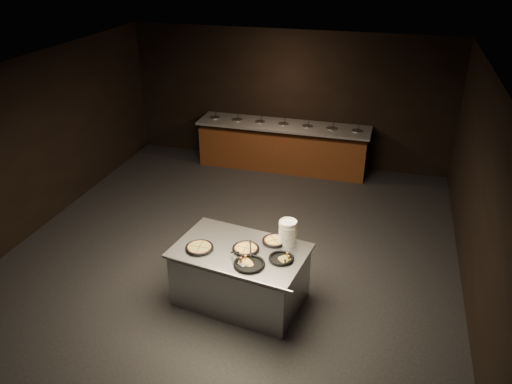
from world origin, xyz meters
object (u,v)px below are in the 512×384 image
at_px(pan_veggie_whole, 199,247).
at_px(pan_cheese_whole, 246,248).
at_px(plate_stack, 288,232).
at_px(serving_counter, 240,276).

xyz_separation_m(pan_veggie_whole, pan_cheese_whole, (0.60, 0.15, -0.00)).
height_order(pan_veggie_whole, pan_cheese_whole, same).
relative_size(plate_stack, pan_veggie_whole, 0.89).
bearing_deg(pan_cheese_whole, plate_stack, 32.31).
distance_m(serving_counter, plate_stack, 0.90).
relative_size(serving_counter, pan_veggie_whole, 4.97).
bearing_deg(pan_veggie_whole, serving_counter, 13.94).
height_order(plate_stack, pan_veggie_whole, plate_stack).
distance_m(pan_veggie_whole, pan_cheese_whole, 0.62).
bearing_deg(pan_cheese_whole, serving_counter, -168.66).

